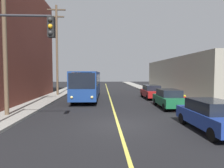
# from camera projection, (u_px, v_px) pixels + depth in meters

# --- Properties ---
(ground_plane) EXTENTS (120.00, 120.00, 0.00)m
(ground_plane) POSITION_uv_depth(u_px,v_px,m) (118.00, 125.00, 11.02)
(ground_plane) COLOR black
(sidewalk_left) EXTENTS (2.50, 90.00, 0.15)m
(sidewalk_left) POSITION_uv_depth(u_px,v_px,m) (45.00, 100.00, 20.63)
(sidewalk_left) COLOR gray
(sidewalk_left) RESTS_ON ground
(sidewalk_right) EXTENTS (2.50, 90.00, 0.15)m
(sidewalk_right) POSITION_uv_depth(u_px,v_px,m) (175.00, 99.00, 21.36)
(sidewalk_right) COLOR gray
(sidewalk_right) RESTS_ON ground
(lane_stripe_center) EXTENTS (0.16, 60.00, 0.01)m
(lane_stripe_center) POSITION_uv_depth(u_px,v_px,m) (109.00, 95.00, 25.98)
(lane_stripe_center) COLOR #D8CC4C
(lane_stripe_center) RESTS_ON ground
(building_right_warehouse) EXTENTS (12.00, 22.26, 5.12)m
(building_right_warehouse) POSITION_uv_depth(u_px,v_px,m) (209.00, 77.00, 27.26)
(building_right_warehouse) COLOR gray
(building_right_warehouse) RESTS_ON ground
(city_bus) EXTENTS (2.72, 12.19, 3.20)m
(city_bus) POSITION_uv_depth(u_px,v_px,m) (88.00, 83.00, 22.61)
(city_bus) COLOR navy
(city_bus) RESTS_ON ground
(parked_car_blue) EXTENTS (1.89, 4.43, 1.62)m
(parked_car_blue) POSITION_uv_depth(u_px,v_px,m) (210.00, 115.00, 9.75)
(parked_car_blue) COLOR navy
(parked_car_blue) RESTS_ON ground
(parked_car_green) EXTENTS (1.95, 4.46, 1.62)m
(parked_car_green) POSITION_uv_depth(u_px,v_px,m) (169.00, 98.00, 16.43)
(parked_car_green) COLOR #196038
(parked_car_green) RESTS_ON ground
(parked_car_red) EXTENTS (1.84, 4.41, 1.62)m
(parked_car_red) POSITION_uv_depth(u_px,v_px,m) (151.00, 92.00, 22.51)
(parked_car_red) COLOR maroon
(parked_car_red) RESTS_ON ground
(utility_pole_near) EXTENTS (2.40, 0.28, 11.98)m
(utility_pole_near) POSITION_uv_depth(u_px,v_px,m) (4.00, 19.00, 12.70)
(utility_pole_near) COLOR brown
(utility_pole_near) RESTS_ON sidewalk_left
(utility_pole_mid) EXTENTS (2.40, 0.28, 11.85)m
(utility_pole_mid) POSITION_uv_depth(u_px,v_px,m) (57.00, 46.00, 25.07)
(utility_pole_mid) COLOR brown
(utility_pole_mid) RESTS_ON sidewalk_left
(traffic_signal_left_corner) EXTENTS (3.75, 0.48, 6.00)m
(traffic_signal_left_corner) POSITION_uv_depth(u_px,v_px,m) (11.00, 47.00, 9.33)
(traffic_signal_left_corner) COLOR #2D2D33
(traffic_signal_left_corner) RESTS_ON sidewalk_left
(fire_hydrant) EXTENTS (0.44, 0.26, 0.84)m
(fire_hydrant) POSITION_uv_depth(u_px,v_px,m) (185.00, 99.00, 17.84)
(fire_hydrant) COLOR red
(fire_hydrant) RESTS_ON sidewalk_right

